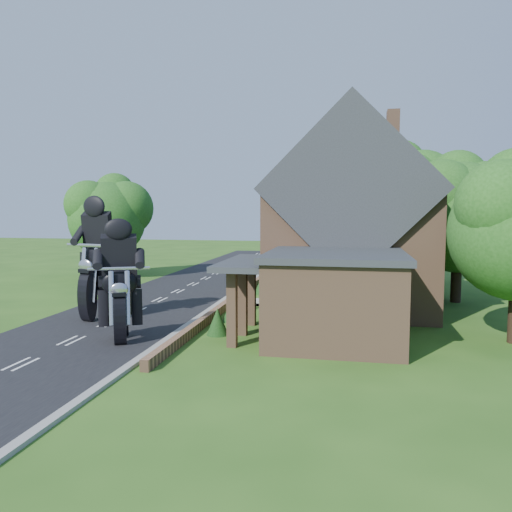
% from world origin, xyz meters
% --- Properties ---
extents(ground, '(120.00, 120.00, 0.00)m').
position_xyz_m(ground, '(0.00, 0.00, 0.00)').
color(ground, '#2B5317').
rests_on(ground, ground).
extents(road, '(7.00, 80.00, 0.02)m').
position_xyz_m(road, '(0.00, 0.00, 0.01)').
color(road, black).
rests_on(road, ground).
extents(kerb, '(0.30, 80.00, 0.12)m').
position_xyz_m(kerb, '(3.65, 0.00, 0.06)').
color(kerb, gray).
rests_on(kerb, ground).
extents(garden_wall, '(0.30, 22.00, 0.40)m').
position_xyz_m(garden_wall, '(4.30, 5.00, 0.20)').
color(garden_wall, '#8F6548').
rests_on(garden_wall, ground).
extents(house, '(9.54, 8.64, 10.24)m').
position_xyz_m(house, '(10.49, 6.00, 4.34)').
color(house, '#8F6548').
rests_on(house, ground).
extents(annex, '(7.05, 5.94, 3.44)m').
position_xyz_m(annex, '(9.87, -0.80, 1.77)').
color(annex, '#8F6548').
rests_on(annex, ground).
extents(tree_house_right, '(6.51, 6.00, 8.40)m').
position_xyz_m(tree_house_right, '(16.65, 8.62, 5.19)').
color(tree_house_right, black).
rests_on(tree_house_right, ground).
extents(tree_behind_house, '(7.81, 7.20, 10.08)m').
position_xyz_m(tree_behind_house, '(14.18, 16.14, 6.23)').
color(tree_behind_house, black).
rests_on(tree_behind_house, ground).
extents(tree_behind_left, '(6.94, 6.40, 9.16)m').
position_xyz_m(tree_behind_left, '(8.16, 17.13, 5.73)').
color(tree_behind_left, black).
rests_on(tree_behind_left, ground).
extents(tree_far_road, '(6.08, 5.60, 7.84)m').
position_xyz_m(tree_far_road, '(-6.86, 14.11, 4.84)').
color(tree_far_road, black).
rests_on(tree_far_road, ground).
extents(shrub_a, '(0.90, 0.90, 1.10)m').
position_xyz_m(shrub_a, '(5.30, -1.00, 0.55)').
color(shrub_a, '#133510').
rests_on(shrub_a, ground).
extents(shrub_b, '(0.90, 0.90, 1.10)m').
position_xyz_m(shrub_b, '(5.30, 1.50, 0.55)').
color(shrub_b, '#133510').
rests_on(shrub_b, ground).
extents(shrub_c, '(0.90, 0.90, 1.10)m').
position_xyz_m(shrub_c, '(5.30, 4.00, 0.55)').
color(shrub_c, '#133510').
rests_on(shrub_c, ground).
extents(shrub_d, '(0.90, 0.90, 1.10)m').
position_xyz_m(shrub_d, '(5.30, 9.00, 0.55)').
color(shrub_d, '#133510').
rests_on(shrub_d, ground).
extents(shrub_e, '(0.90, 0.90, 1.10)m').
position_xyz_m(shrub_e, '(5.30, 11.50, 0.55)').
color(shrub_e, '#133510').
rests_on(shrub_e, ground).
extents(shrub_f, '(0.90, 0.90, 1.10)m').
position_xyz_m(shrub_f, '(5.30, 14.00, 0.55)').
color(shrub_f, '#133510').
rests_on(shrub_f, ground).
extents(motorcycle_lead, '(0.96, 1.55, 1.42)m').
position_xyz_m(motorcycle_lead, '(1.88, -2.62, 0.71)').
color(motorcycle_lead, black).
rests_on(motorcycle_lead, ground).
extents(motorcycle_follow, '(0.87, 1.89, 1.71)m').
position_xyz_m(motorcycle_follow, '(-0.92, 0.94, 0.85)').
color(motorcycle_follow, black).
rests_on(motorcycle_follow, ground).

